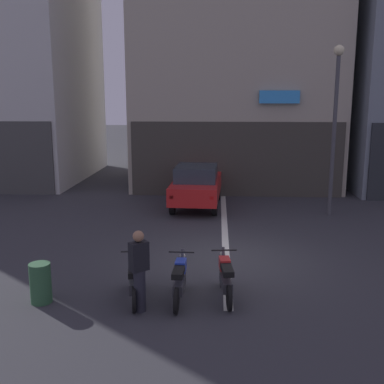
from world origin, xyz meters
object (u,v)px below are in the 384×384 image
(street_lamp, at_px, (335,112))
(motorcycle_blue_row_left_mid, at_px, (180,280))
(car_red_crossing_near, at_px, (197,185))
(person_by_motorcycles, at_px, (139,270))
(motorcycle_green_row_leftmost, at_px, (134,279))
(trash_bin, at_px, (41,283))
(motorcycle_red_row_centre, at_px, (226,278))

(street_lamp, xyz_separation_m, motorcycle_blue_row_left_mid, (-4.86, -7.52, -3.23))
(car_red_crossing_near, relative_size, person_by_motorcycles, 2.50)
(motorcycle_green_row_leftmost, relative_size, motorcycle_blue_row_left_mid, 0.99)
(street_lamp, bearing_deg, trash_bin, -134.85)
(car_red_crossing_near, relative_size, motorcycle_green_row_leftmost, 2.52)
(car_red_crossing_near, xyz_separation_m, motorcycle_red_row_centre, (1.00, -8.31, -0.43))
(trash_bin, bearing_deg, street_lamp, 45.15)
(car_red_crossing_near, bearing_deg, motorcycle_red_row_centre, -83.12)
(person_by_motorcycles, height_order, trash_bin, person_by_motorcycles)
(trash_bin, bearing_deg, motorcycle_green_row_leftmost, 7.70)
(motorcycle_blue_row_left_mid, relative_size, trash_bin, 1.97)
(person_by_motorcycles, bearing_deg, street_lamp, 55.10)
(motorcycle_red_row_centre, distance_m, person_by_motorcycles, 1.90)
(motorcycle_red_row_centre, relative_size, trash_bin, 1.96)
(motorcycle_blue_row_left_mid, bearing_deg, street_lamp, 57.15)
(motorcycle_green_row_leftmost, distance_m, trash_bin, 1.93)
(car_red_crossing_near, xyz_separation_m, street_lamp, (4.90, -0.96, 2.80))
(trash_bin, bearing_deg, motorcycle_red_row_centre, 6.45)
(car_red_crossing_near, xyz_separation_m, person_by_motorcycles, (-0.72, -9.01, -0.03))
(street_lamp, height_order, motorcycle_green_row_leftmost, street_lamp)
(car_red_crossing_near, height_order, person_by_motorcycles, person_by_motorcycles)
(motorcycle_blue_row_left_mid, xyz_separation_m, trash_bin, (-2.88, -0.26, -0.03))
(street_lamp, relative_size, motorcycle_green_row_leftmost, 3.60)
(motorcycle_blue_row_left_mid, height_order, motorcycle_red_row_centre, same)
(car_red_crossing_near, relative_size, street_lamp, 0.70)
(motorcycle_blue_row_left_mid, xyz_separation_m, person_by_motorcycles, (-0.76, -0.53, 0.40))
(street_lamp, relative_size, person_by_motorcycles, 3.57)
(motorcycle_red_row_centre, bearing_deg, motorcycle_green_row_leftmost, -174.79)
(motorcycle_blue_row_left_mid, relative_size, motorcycle_red_row_centre, 1.00)
(motorcycle_blue_row_left_mid, bearing_deg, person_by_motorcycles, -145.23)
(car_red_crossing_near, height_order, motorcycle_green_row_leftmost, car_red_crossing_near)
(street_lamp, bearing_deg, car_red_crossing_near, 168.87)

